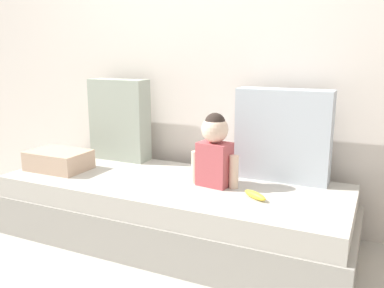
{
  "coord_description": "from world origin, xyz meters",
  "views": [
    {
      "loc": [
        1.15,
        -2.16,
        1.19
      ],
      "look_at": [
        0.13,
        0.0,
        0.64
      ],
      "focal_mm": 38.14,
      "sensor_mm": 36.0,
      "label": 1
    }
  ],
  "objects_px": {
    "folded_blanket": "(59,160)",
    "throw_pillow_right": "(283,135)",
    "banana": "(255,195)",
    "throw_pillow_left": "(120,120)",
    "toddler": "(215,149)",
    "couch": "(173,210)"
  },
  "relations": [
    {
      "from": "couch",
      "to": "throw_pillow_right",
      "type": "distance_m",
      "value": 0.84
    },
    {
      "from": "toddler",
      "to": "folded_blanket",
      "type": "distance_m",
      "value": 1.12
    },
    {
      "from": "throw_pillow_left",
      "to": "toddler",
      "type": "height_order",
      "value": "throw_pillow_left"
    },
    {
      "from": "throw_pillow_right",
      "to": "banana",
      "type": "bearing_deg",
      "value": -96.76
    },
    {
      "from": "couch",
      "to": "folded_blanket",
      "type": "relative_size",
      "value": 5.54
    },
    {
      "from": "toddler",
      "to": "banana",
      "type": "relative_size",
      "value": 2.61
    },
    {
      "from": "throw_pillow_right",
      "to": "couch",
      "type": "bearing_deg",
      "value": -152.4
    },
    {
      "from": "throw_pillow_right",
      "to": "folded_blanket",
      "type": "xyz_separation_m",
      "value": [
        -1.44,
        -0.42,
        -0.22
      ]
    },
    {
      "from": "couch",
      "to": "banana",
      "type": "distance_m",
      "value": 0.61
    },
    {
      "from": "couch",
      "to": "throw_pillow_right",
      "type": "bearing_deg",
      "value": 27.6
    },
    {
      "from": "throw_pillow_left",
      "to": "toddler",
      "type": "distance_m",
      "value": 0.93
    },
    {
      "from": "throw_pillow_left",
      "to": "throw_pillow_right",
      "type": "distance_m",
      "value": 1.22
    },
    {
      "from": "couch",
      "to": "folded_blanket",
      "type": "xyz_separation_m",
      "value": [
        -0.83,
        -0.1,
        0.26
      ]
    },
    {
      "from": "toddler",
      "to": "couch",
      "type": "bearing_deg",
      "value": -173.14
    },
    {
      "from": "throw_pillow_left",
      "to": "folded_blanket",
      "type": "distance_m",
      "value": 0.53
    },
    {
      "from": "toddler",
      "to": "folded_blanket",
      "type": "bearing_deg",
      "value": -172.88
    },
    {
      "from": "folded_blanket",
      "to": "throw_pillow_right",
      "type": "bearing_deg",
      "value": 16.41
    },
    {
      "from": "throw_pillow_left",
      "to": "toddler",
      "type": "bearing_deg",
      "value": -18.05
    },
    {
      "from": "couch",
      "to": "folded_blanket",
      "type": "distance_m",
      "value": 0.88
    },
    {
      "from": "throw_pillow_left",
      "to": "toddler",
      "type": "relative_size",
      "value": 1.34
    },
    {
      "from": "couch",
      "to": "throw_pillow_left",
      "type": "height_order",
      "value": "throw_pillow_left"
    },
    {
      "from": "throw_pillow_right",
      "to": "throw_pillow_left",
      "type": "bearing_deg",
      "value": 180.0
    }
  ]
}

